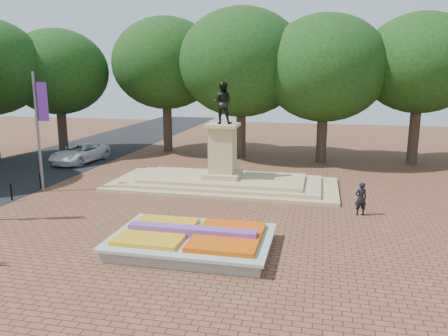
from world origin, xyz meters
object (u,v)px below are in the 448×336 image
pedestrian (361,199)px  van (80,153)px  monument (223,172)px  flower_bed (193,240)px

pedestrian → van: bearing=-39.8°
monument → van: monument is taller
flower_bed → pedestrian: size_ratio=3.77×
flower_bed → monument: bearing=95.9°
monument → van: 13.54m
flower_bed → van: (-13.68, 14.84, 0.37)m
flower_bed → pedestrian: (6.87, 5.94, 0.46)m
flower_bed → van: van is taller
van → pedestrian: pedestrian is taller
van → pedestrian: bearing=-17.0°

